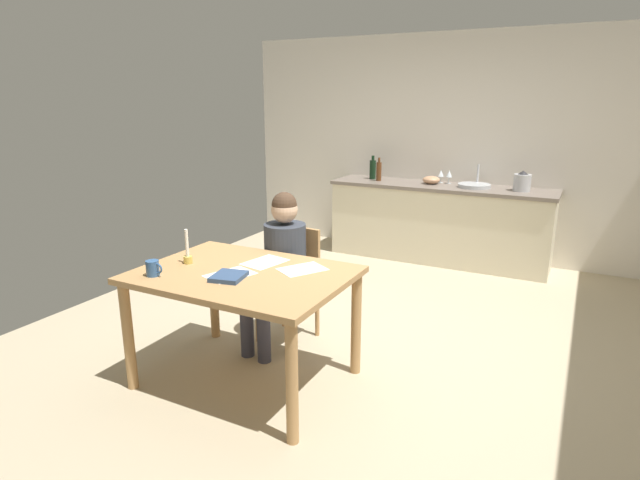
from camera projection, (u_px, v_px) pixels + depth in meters
name	position (u px, v px, depth m)	size (l,w,h in m)	color
ground_plane	(364.00, 334.00, 4.29)	(5.20, 5.20, 0.04)	tan
wall_back	(451.00, 147.00, 6.17)	(5.20, 0.12, 2.60)	silver
kitchen_counter	(439.00, 223.00, 6.08)	(2.53, 0.64, 0.90)	beige
dining_table	(244.00, 287.00, 3.39)	(1.36, 0.99, 0.78)	tan
chair_at_table	(292.00, 277.00, 4.10)	(0.44, 0.44, 0.88)	tan
person_seated	(280.00, 261.00, 3.93)	(0.36, 0.61, 1.19)	#333842
coffee_mug	(153.00, 268.00, 3.28)	(0.12, 0.08, 0.10)	#33598C
candlestick	(188.00, 254.00, 3.52)	(0.06, 0.06, 0.24)	gold
book_magazine	(229.00, 276.00, 3.23)	(0.19, 0.21, 0.03)	navy
paper_letter	(265.00, 262.00, 3.56)	(0.21, 0.30, 0.00)	white
paper_bill	(230.00, 275.00, 3.31)	(0.21, 0.30, 0.00)	white
paper_envelope	(302.00, 269.00, 3.41)	(0.21, 0.30, 0.00)	white
sink_unit	(474.00, 185.00, 5.79)	(0.36, 0.36, 0.24)	#B2B7BC
bottle_oil	(373.00, 169.00, 6.37)	(0.08, 0.08, 0.29)	black
bottle_vinegar	(379.00, 171.00, 6.23)	(0.06, 0.06, 0.28)	#593319
mixing_bowl	(431.00, 180.00, 6.03)	(0.20, 0.20, 0.09)	tan
stovetop_kettle	(522.00, 182.00, 5.55)	(0.18, 0.18, 0.22)	#B7BABF
wine_glass_near_sink	(449.00, 174.00, 6.04)	(0.07, 0.07, 0.15)	silver
wine_glass_by_kettle	(441.00, 174.00, 6.08)	(0.07, 0.07, 0.15)	silver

